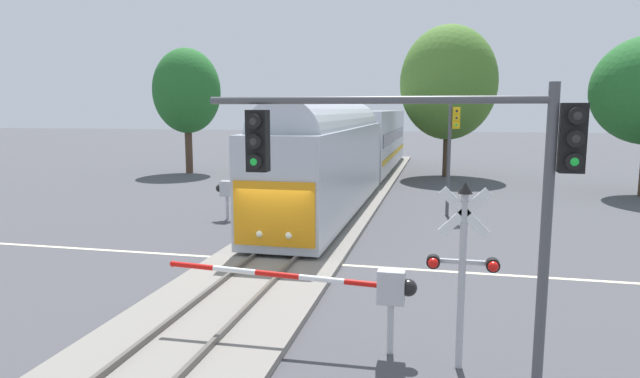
# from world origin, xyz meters

# --- Properties ---
(ground_plane) EXTENTS (220.00, 220.00, 0.00)m
(ground_plane) POSITION_xyz_m (0.00, 0.00, 0.00)
(ground_plane) COLOR #47474C
(road_centre_stripe) EXTENTS (44.00, 0.20, 0.01)m
(road_centre_stripe) POSITION_xyz_m (0.00, 0.00, 0.00)
(road_centre_stripe) COLOR beige
(road_centre_stripe) RESTS_ON ground
(railway_track) EXTENTS (4.40, 80.00, 0.32)m
(railway_track) POSITION_xyz_m (0.00, 0.00, 0.10)
(railway_track) COLOR gray
(railway_track) RESTS_ON ground
(commuter_train) EXTENTS (3.04, 39.18, 5.16)m
(commuter_train) POSITION_xyz_m (0.00, 17.69, 2.79)
(commuter_train) COLOR #B2B7C1
(commuter_train) RESTS_ON railway_track
(crossing_gate_near) EXTENTS (5.50, 0.40, 1.80)m
(crossing_gate_near) POSITION_xyz_m (3.76, -6.19, 1.41)
(crossing_gate_near) COLOR #B7B7BC
(crossing_gate_near) RESTS_ON ground
(crossing_signal_mast) EXTENTS (1.36, 0.44, 3.71)m
(crossing_signal_mast) POSITION_xyz_m (5.71, -6.57, 2.27)
(crossing_signal_mast) COLOR #B2B2B7
(crossing_signal_mast) RESTS_ON ground
(crossing_gate_far) EXTENTS (5.11, 0.40, 1.80)m
(crossing_gate_far) POSITION_xyz_m (-3.84, 6.19, 1.40)
(crossing_gate_far) COLOR #B7B7BC
(crossing_gate_far) RESTS_ON ground
(traffic_signal_far_side) EXTENTS (0.53, 0.38, 5.46)m
(traffic_signal_far_side) POSITION_xyz_m (5.76, 9.24, 3.66)
(traffic_signal_far_side) COLOR #4C4C51
(traffic_signal_far_side) RESTS_ON ground
(traffic_signal_near_right) EXTENTS (5.71, 0.38, 5.46)m
(traffic_signal_near_right) POSITION_xyz_m (5.23, -8.64, 4.15)
(traffic_signal_near_right) COLOR #4C4C51
(traffic_signal_near_right) RESTS_ON ground
(elm_centre_background) EXTENTS (7.15, 7.15, 11.23)m
(elm_centre_background) POSITION_xyz_m (5.63, 25.17, 7.00)
(elm_centre_background) COLOR #4C3828
(elm_centre_background) RESTS_ON ground
(pine_left_background) EXTENTS (5.27, 5.27, 9.80)m
(pine_left_background) POSITION_xyz_m (-14.43, 23.06, 6.46)
(pine_left_background) COLOR #4C3828
(pine_left_background) RESTS_ON ground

